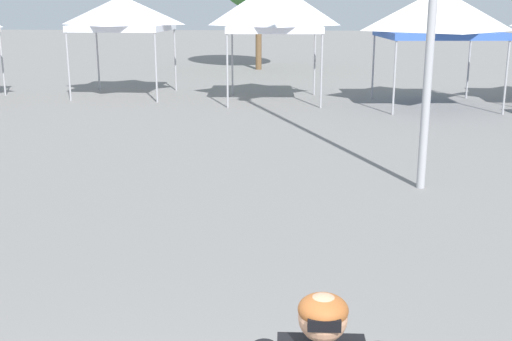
# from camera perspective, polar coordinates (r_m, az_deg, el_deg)

# --- Properties ---
(canopy_tent_left_of_center) EXTENTS (3.03, 3.03, 3.27)m
(canopy_tent_left_of_center) POSITION_cam_1_polar(r_m,az_deg,el_deg) (22.01, -11.85, 13.57)
(canopy_tent_left_of_center) COLOR #9E9EA3
(canopy_tent_left_of_center) RESTS_ON ground
(canopy_tent_behind_right) EXTENTS (3.06, 3.06, 3.68)m
(canopy_tent_behind_right) POSITION_cam_1_polar(r_m,az_deg,el_deg) (20.35, 1.64, 14.40)
(canopy_tent_behind_right) COLOR #9E9EA3
(canopy_tent_behind_right) RESTS_ON ground
(canopy_tent_center) EXTENTS (3.52, 3.52, 3.46)m
(canopy_tent_center) POSITION_cam_1_polar(r_m,az_deg,el_deg) (20.08, 15.99, 13.35)
(canopy_tent_center) COLOR #9E9EA3
(canopy_tent_center) RESTS_ON ground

